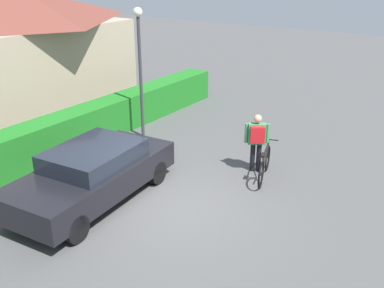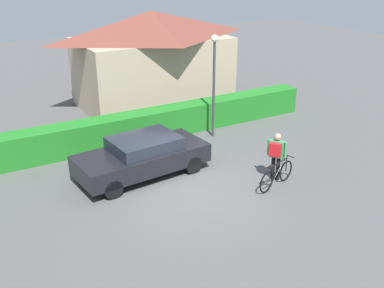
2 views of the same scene
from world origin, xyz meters
name	(u,v)px [view 1 (image 1 of 2)]	position (x,y,z in m)	size (l,w,h in m)	color
ground_plane	(171,204)	(0.00, 0.00, 0.00)	(60.00, 60.00, 0.00)	#4E4E4E
hedge_row	(43,142)	(0.00, 4.48, 0.56)	(15.95, 0.90, 1.13)	#1E7421
house_distant	(29,51)	(2.88, 8.57, 2.25)	(7.24, 4.34, 4.41)	tan
parked_car_near	(93,173)	(-0.83, 1.62, 0.71)	(4.44, 2.20, 1.33)	black
bicycle	(264,165)	(2.45, -1.19, 0.38)	(1.71, 0.68, 0.90)	black
person_rider	(257,138)	(2.71, -0.80, 0.96)	(0.51, 0.57, 1.59)	black
street_lamp	(140,55)	(3.02, 3.39, 2.62)	(0.28, 0.28, 4.03)	#38383D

